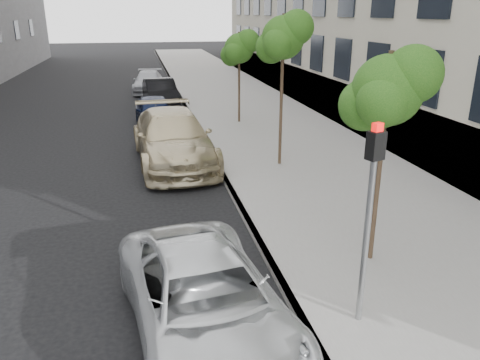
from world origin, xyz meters
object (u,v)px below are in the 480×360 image
object	(u,v)px
tree_near	(389,90)
sedan_blue	(155,112)
tree_mid	(284,38)
tree_far	(240,48)
suv	(173,138)
sedan_black	(160,93)
sedan_rear	(149,82)
minivan	(205,300)
signal_pole	(370,204)

from	to	relation	value
tree_near	sedan_blue	size ratio (longest dim) A/B	1.05
tree_near	tree_mid	xyz separation A→B (m)	(-0.00, 6.50, 0.60)
tree_far	suv	xyz separation A→B (m)	(-3.43, -5.26, -2.53)
tree_mid	sedan_blue	size ratio (longest dim) A/B	1.21
sedan_black	sedan_rear	xyz separation A→B (m)	(-0.49, 5.11, -0.08)
tree_near	minivan	world-z (taller)	tree_near
tree_far	sedan_blue	size ratio (longest dim) A/B	1.02
sedan_rear	sedan_blue	bearing A→B (deg)	-85.35
minivan	tree_far	bearing A→B (deg)	68.40
sedan_blue	sedan_rear	size ratio (longest dim) A/B	0.88
sedan_black	suv	bearing A→B (deg)	-95.13
signal_pole	sedan_black	size ratio (longest dim) A/B	0.73
tree_far	signal_pole	size ratio (longest dim) A/B	1.24
suv	sedan_black	xyz separation A→B (m)	(0.10, 10.47, -0.14)
minivan	signal_pole	bearing A→B (deg)	-13.52
tree_mid	sedan_rear	distance (m)	17.60
tree_near	tree_far	size ratio (longest dim) A/B	1.04
sedan_blue	sedan_black	bearing A→B (deg)	81.34
tree_far	minivan	world-z (taller)	tree_far
tree_mid	tree_far	bearing A→B (deg)	90.00
tree_near	tree_mid	bearing A→B (deg)	90.00
suv	sedan_blue	distance (m)	5.64
tree_near	sedan_black	bearing A→B (deg)	100.35
minivan	suv	world-z (taller)	suv
tree_mid	suv	xyz separation A→B (m)	(-3.43, 1.24, -3.29)
tree_near	tree_far	distance (m)	13.00
signal_pole	sedan_rear	size ratio (longest dim) A/B	0.72
tree_far	minivan	xyz separation A→B (m)	(-3.65, -14.58, -2.73)
signal_pole	suv	bearing A→B (deg)	83.97
suv	sedan_rear	bearing A→B (deg)	88.01
tree_near	sedan_blue	distance (m)	14.20
suv	sedan_black	world-z (taller)	suv
signal_pole	tree_near	bearing A→B (deg)	38.46
minivan	sedan_black	xyz separation A→B (m)	(0.33, 19.79, 0.06)
sedan_black	signal_pole	bearing A→B (deg)	-88.42
tree_mid	signal_pole	distance (m)	8.65
tree_far	minivan	size ratio (longest dim) A/B	0.84
tree_far	sedan_blue	world-z (taller)	tree_far
sedan_blue	sedan_black	xyz separation A→B (m)	(0.51, 4.85, 0.05)
tree_near	minivan	distance (m)	4.92
minivan	suv	size ratio (longest dim) A/B	0.81
signal_pole	suv	size ratio (longest dim) A/B	0.55
sedan_blue	signal_pole	bearing A→B (deg)	-82.71
sedan_blue	tree_mid	bearing A→B (deg)	-63.48
signal_pole	minivan	xyz separation A→B (m)	(-2.49, 0.26, -1.51)
sedan_blue	sedan_rear	xyz separation A→B (m)	(0.02, 9.96, -0.03)
minivan	sedan_blue	size ratio (longest dim) A/B	1.21
sedan_black	sedan_rear	world-z (taller)	sedan_black
signal_pole	sedan_blue	bearing A→B (deg)	80.64
minivan	sedan_blue	bearing A→B (deg)	83.16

